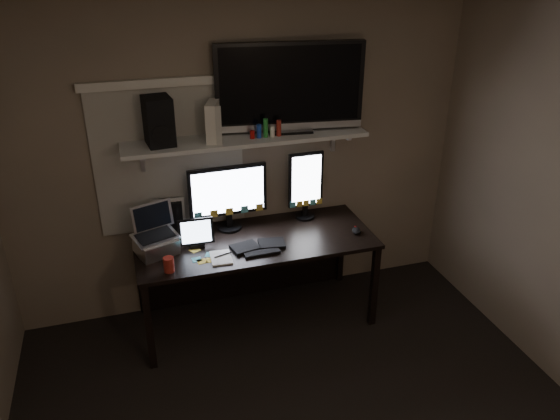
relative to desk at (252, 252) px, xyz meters
name	(u,v)px	position (x,y,z in m)	size (l,w,h in m)	color
ceiling	(338,12)	(0.00, -1.55, 1.95)	(3.60, 3.60, 0.00)	silver
back_wall	(242,158)	(0.00, 0.25, 0.70)	(3.60, 3.60, 0.00)	#6C5D4D
window_blinds	(170,160)	(-0.55, 0.24, 0.75)	(1.10, 0.02, 1.10)	#AFAC9D
desk	(252,252)	(0.00, 0.00, 0.00)	(1.80, 0.75, 0.73)	black
wall_shelf	(246,139)	(0.00, 0.08, 0.91)	(1.80, 0.35, 0.03)	silver
monitor_landscape	(228,197)	(-0.15, 0.11, 0.44)	(0.61, 0.06, 0.53)	black
monitor_portrait	(306,185)	(0.49, 0.12, 0.46)	(0.28, 0.05, 0.57)	black
keyboard	(258,246)	(-0.01, -0.25, 0.19)	(0.40, 0.16, 0.02)	black
mouse	(356,230)	(0.78, -0.25, 0.20)	(0.07, 0.11, 0.04)	black
notepad	(221,258)	(-0.31, -0.32, 0.18)	(0.15, 0.20, 0.01)	silver
tablet	(196,233)	(-0.44, -0.10, 0.29)	(0.26, 0.11, 0.23)	black
file_sorter	(168,216)	(-0.60, 0.20, 0.31)	(0.22, 0.10, 0.27)	black
laptop	(155,232)	(-0.73, -0.12, 0.35)	(0.31, 0.25, 0.35)	silver
cup	(169,264)	(-0.68, -0.39, 0.23)	(0.07, 0.07, 0.11)	maroon
sticky_notes	(207,254)	(-0.39, -0.24, 0.18)	(0.29, 0.21, 0.00)	gold
tv	(290,88)	(0.34, 0.11, 1.25)	(1.09, 0.20, 0.66)	black
game_console	(213,121)	(-0.24, 0.08, 1.07)	(0.07, 0.23, 0.28)	beige
speaker	(158,121)	(-0.62, 0.09, 1.10)	(0.18, 0.22, 0.34)	black
bottles	(266,128)	(0.13, 0.03, 1.00)	(0.22, 0.05, 0.14)	#A50F0C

